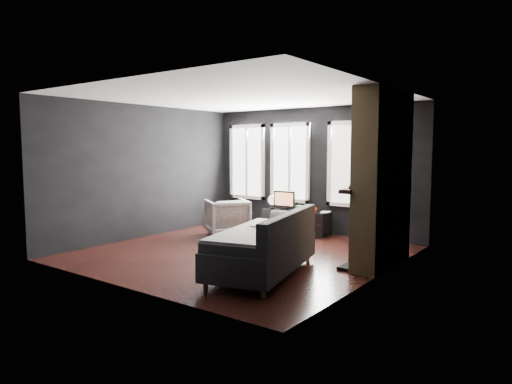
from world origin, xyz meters
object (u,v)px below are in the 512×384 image
Objects in this scene: media_console at (296,222)px; book at (321,206)px; sofa at (262,242)px; armchair at (227,215)px; mantel_vase at (378,179)px; mug at (314,209)px; monitor at (284,199)px.

book is at bearing 2.65° from media_console.
media_console is at bearing 98.95° from sofa.
sofa is 2.57× the size of armchair.
media_console is 8.09× the size of mantel_vase.
mug is at bearing 91.55° from sofa.
mug is at bearing 160.31° from armchair.
book is at bearing 3.59° from monitor.
mug is at bearing 1.80° from monitor.
armchair is 1.30m from monitor.
sofa is 3.05m from armchair.
sofa is 3.13m from book.
book is (0.14, 0.04, 0.06)m from mug.
sofa is 3.26m from media_console.
monitor is (0.80, 0.97, 0.31)m from armchair.
armchair is at bearing 179.51° from mantel_vase.
armchair is at bearing -132.64° from monitor.
sofa reaches higher than book.
mantel_vase reaches higher than media_console.
armchair is (-2.33, 1.98, -0.04)m from sofa.
mug is (0.70, 0.06, -0.17)m from monitor.
armchair reaches higher than book.
book is at bearing 145.96° from mantel_vase.
mug is 0.16m from book.
book is 2.09m from mantel_vase.
media_console is 0.69m from book.
sofa is 2.33m from mantel_vase.
monitor is at bearing 158.00° from mantel_vase.
media_console is at bearing 6.99° from monitor.
mug is at bearing -164.67° from book.
armchair is at bearing 125.81° from sofa.
book reaches higher than media_console.
armchair is 3.40m from mantel_vase.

